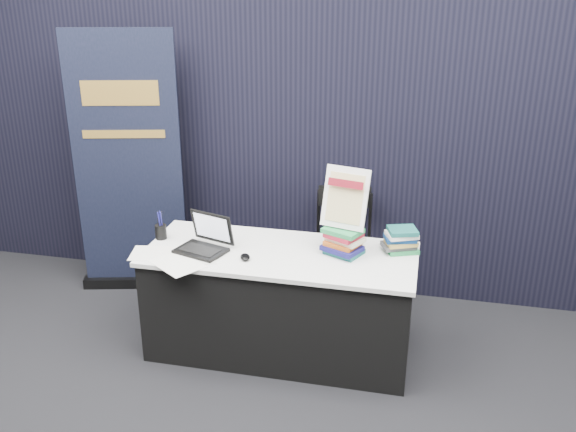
{
  "coord_description": "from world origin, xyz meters",
  "views": [
    {
      "loc": [
        0.9,
        -3.2,
        2.54
      ],
      "look_at": [
        0.05,
        0.55,
        1.01
      ],
      "focal_mm": 40.0,
      "sensor_mm": 36.0,
      "label": 1
    }
  ],
  "objects_px": {
    "book_stack_tall": "(343,241)",
    "book_stack_short": "(401,240)",
    "laptop": "(203,242)",
    "stacking_chair": "(340,245)",
    "pullup_banner": "(129,181)",
    "display_table": "(280,302)",
    "info_sign": "(345,199)"
  },
  "relations": [
    {
      "from": "laptop",
      "to": "pullup_banner",
      "type": "distance_m",
      "value": 1.15
    },
    {
      "from": "laptop",
      "to": "info_sign",
      "type": "distance_m",
      "value": 0.99
    },
    {
      "from": "book_stack_short",
      "to": "info_sign",
      "type": "distance_m",
      "value": 0.48
    },
    {
      "from": "book_stack_tall",
      "to": "info_sign",
      "type": "height_order",
      "value": "info_sign"
    },
    {
      "from": "display_table",
      "to": "book_stack_short",
      "type": "distance_m",
      "value": 0.92
    },
    {
      "from": "laptop",
      "to": "book_stack_short",
      "type": "relative_size",
      "value": 1.53
    },
    {
      "from": "info_sign",
      "to": "stacking_chair",
      "type": "distance_m",
      "value": 0.87
    },
    {
      "from": "display_table",
      "to": "pullup_banner",
      "type": "bearing_deg",
      "value": 154.48
    },
    {
      "from": "laptop",
      "to": "info_sign",
      "type": "bearing_deg",
      "value": 27.71
    },
    {
      "from": "laptop",
      "to": "stacking_chair",
      "type": "bearing_deg",
      "value": 61.03
    },
    {
      "from": "stacking_chair",
      "to": "info_sign",
      "type": "bearing_deg",
      "value": -87.1
    },
    {
      "from": "display_table",
      "to": "book_stack_tall",
      "type": "bearing_deg",
      "value": 8.81
    },
    {
      "from": "info_sign",
      "to": "stacking_chair",
      "type": "bearing_deg",
      "value": 113.84
    },
    {
      "from": "info_sign",
      "to": "display_table",
      "type": "bearing_deg",
      "value": -152.87
    },
    {
      "from": "book_stack_tall",
      "to": "info_sign",
      "type": "bearing_deg",
      "value": 90.0
    },
    {
      "from": "book_stack_tall",
      "to": "book_stack_short",
      "type": "xyz_separation_m",
      "value": [
        0.37,
        0.12,
        -0.01
      ]
    },
    {
      "from": "book_stack_tall",
      "to": "book_stack_short",
      "type": "relative_size",
      "value": 1.13
    },
    {
      "from": "display_table",
      "to": "book_stack_tall",
      "type": "height_order",
      "value": "book_stack_tall"
    },
    {
      "from": "display_table",
      "to": "book_stack_tall",
      "type": "distance_m",
      "value": 0.62
    },
    {
      "from": "laptop",
      "to": "stacking_chair",
      "type": "height_order",
      "value": "laptop"
    },
    {
      "from": "book_stack_tall",
      "to": "book_stack_short",
      "type": "distance_m",
      "value": 0.38
    },
    {
      "from": "pullup_banner",
      "to": "stacking_chair",
      "type": "xyz_separation_m",
      "value": [
        1.69,
        0.04,
        -0.41
      ]
    },
    {
      "from": "pullup_banner",
      "to": "book_stack_short",
      "type": "bearing_deg",
      "value": -26.66
    },
    {
      "from": "display_table",
      "to": "stacking_chair",
      "type": "distance_m",
      "value": 0.78
    },
    {
      "from": "laptop",
      "to": "book_stack_tall",
      "type": "bearing_deg",
      "value": 25.86
    },
    {
      "from": "laptop",
      "to": "pullup_banner",
      "type": "bearing_deg",
      "value": 157.13
    },
    {
      "from": "laptop",
      "to": "book_stack_short",
      "type": "bearing_deg",
      "value": 28.63
    },
    {
      "from": "laptop",
      "to": "pullup_banner",
      "type": "height_order",
      "value": "pullup_banner"
    },
    {
      "from": "book_stack_tall",
      "to": "stacking_chair",
      "type": "relative_size",
      "value": 0.29
    },
    {
      "from": "display_table",
      "to": "laptop",
      "type": "relative_size",
      "value": 4.87
    },
    {
      "from": "display_table",
      "to": "info_sign",
      "type": "xyz_separation_m",
      "value": [
        0.41,
        0.09,
        0.75
      ]
    },
    {
      "from": "laptop",
      "to": "pullup_banner",
      "type": "relative_size",
      "value": 0.18
    }
  ]
}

